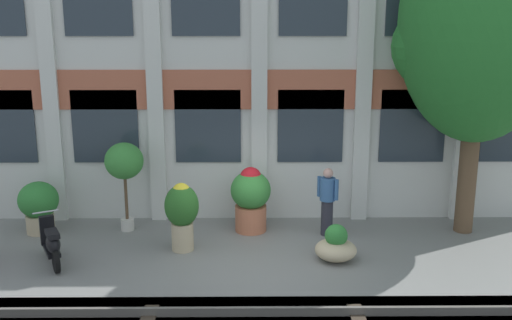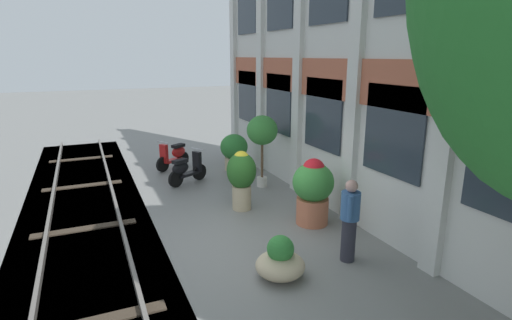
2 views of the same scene
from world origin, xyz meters
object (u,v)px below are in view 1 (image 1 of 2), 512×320
Objects in this scene: potted_plant_ribbed_drum at (39,205)px; scooter_second_parked at (52,244)px; potted_plant_terracotta_small at (124,164)px; potted_plant_wide_bowl at (336,246)px; broadleaf_tree at (480,28)px; potted_plant_stone_basin at (182,211)px; resident_by_doorway at (327,200)px; potted_plant_fluted_column at (251,196)px.

potted_plant_ribbed_drum reaches higher than scooter_second_parked.
potted_plant_terracotta_small is 4.98m from potted_plant_wide_bowl.
broadleaf_tree is 7.28m from potted_plant_stone_basin.
potted_plant_stone_basin is (3.31, -1.04, 0.21)m from potted_plant_ribbed_drum.
potted_plant_ribbed_drum is at bearing -53.31° from resident_by_doorway.
potted_plant_terracotta_small reaches higher than potted_plant_wide_bowl.
potted_plant_stone_basin is 1.14× the size of scooter_second_parked.
scooter_second_parked is (0.85, -1.80, -0.22)m from potted_plant_ribbed_drum.
potted_plant_stone_basin is at bearing -100.23° from scooter_second_parked.
potted_plant_stone_basin is (-6.22, -1.05, -3.64)m from broadleaf_tree.
potted_plant_wide_bowl is at bearing -13.82° from potted_plant_ribbed_drum.
potted_plant_fluted_column is 4.32m from scooter_second_parked.
scooter_second_parked is at bearing -119.32° from potted_plant_terracotta_small.
scooter_second_parked is 0.83× the size of resident_by_doorway.
potted_plant_fluted_column is at bearing 179.26° from broadleaf_tree.
potted_plant_wide_bowl is at bearing -152.92° from broadleaf_tree.
potted_plant_wide_bowl is at bearing -9.77° from potted_plant_stone_basin.
potted_plant_ribbed_drum is at bearing -179.15° from potted_plant_fluted_column.
scooter_second_parked is at bearing -64.76° from potted_plant_ribbed_drum.
potted_plant_terracotta_small is (-7.61, 0.11, -2.94)m from broadleaf_tree.
broadleaf_tree is 9.75m from scooter_second_parked.
potted_plant_ribbed_drum is at bearing -179.95° from broadleaf_tree.
potted_plant_wide_bowl is 5.58m from scooter_second_parked.
potted_plant_stone_basin is at bearing -170.40° from broadleaf_tree.
potted_plant_terracotta_small is at bearing -55.63° from resident_by_doorway.
potted_plant_fluted_column is (2.80, -0.05, -0.75)m from potted_plant_terracotta_small.
potted_plant_wide_bowl is at bearing -44.18° from potted_plant_fluted_column.
potted_plant_ribbed_drum is 6.63m from potted_plant_wide_bowl.
potted_plant_stone_basin is at bearing -40.09° from potted_plant_terracotta_small.
resident_by_doorway is at bearing 15.15° from potted_plant_stone_basin.
potted_plant_fluted_column is 1.71m from resident_by_doorway.
potted_plant_wide_bowl is (6.42, -1.58, -0.37)m from potted_plant_ribbed_drum.
broadleaf_tree is at bearing 9.60° from potted_plant_stone_basin.
potted_plant_stone_basin is at bearing -36.34° from resident_by_doorway.
scooter_second_parked is (-8.68, -1.81, -4.06)m from broadleaf_tree.
broadleaf_tree reaches higher than potted_plant_stone_basin.
potted_plant_terracotta_small is 4.56m from resident_by_doorway.
potted_plant_stone_basin is 1.80m from potted_plant_fluted_column.
potted_plant_terracotta_small is 1.33× the size of resident_by_doorway.
resident_by_doorway is at bearing 90.52° from potted_plant_wide_bowl.
broadleaf_tree is 6.10× the size of potted_plant_ribbed_drum.
potted_plant_terracotta_small reaches higher than potted_plant_stone_basin.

